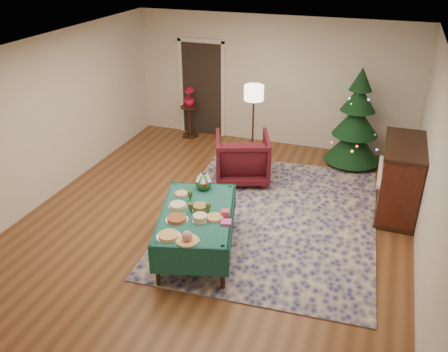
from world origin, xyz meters
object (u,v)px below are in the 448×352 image
(floor_lamp, at_px, (254,98))
(piano, at_px, (400,179))
(buffet_table, at_px, (197,220))
(potted_plant, at_px, (189,101))
(side_table, at_px, (190,122))
(gift_box, at_px, (225,213))
(armchair, at_px, (242,156))
(christmas_tree, at_px, (356,123))

(floor_lamp, relative_size, piano, 1.11)
(buffet_table, height_order, potted_plant, potted_plant)
(side_table, bearing_deg, buffet_table, -65.63)
(gift_box, distance_m, floor_lamp, 3.34)
(buffet_table, xyz_separation_m, gift_box, (0.41, 0.03, 0.18))
(buffet_table, bearing_deg, gift_box, 4.46)
(armchair, distance_m, side_table, 2.43)
(floor_lamp, bearing_deg, armchair, -86.10)
(armchair, bearing_deg, side_table, -64.02)
(buffet_table, bearing_deg, potted_plant, 114.37)
(side_table, height_order, potted_plant, potted_plant)
(buffet_table, relative_size, side_table, 2.73)
(armchair, height_order, potted_plant, armchair)
(gift_box, relative_size, potted_plant, 0.25)
(floor_lamp, bearing_deg, christmas_tree, 14.26)
(floor_lamp, bearing_deg, potted_plant, 155.11)
(side_table, relative_size, piano, 0.51)
(potted_plant, distance_m, christmas_tree, 3.62)
(gift_box, relative_size, side_table, 0.15)
(gift_box, relative_size, floor_lamp, 0.07)
(gift_box, distance_m, piano, 3.08)
(armchair, relative_size, potted_plant, 2.30)
(potted_plant, relative_size, christmas_tree, 0.22)
(buffet_table, distance_m, armchair, 2.38)
(buffet_table, xyz_separation_m, side_table, (-1.84, 4.06, -0.19))
(buffet_table, relative_size, armchair, 1.96)
(buffet_table, bearing_deg, side_table, 114.37)
(gift_box, relative_size, piano, 0.08)
(armchair, bearing_deg, gift_box, 81.47)
(armchair, xyz_separation_m, piano, (2.73, -0.24, 0.10))
(side_table, distance_m, christmas_tree, 3.66)
(potted_plant, xyz_separation_m, christmas_tree, (3.61, -0.30, 0.05))
(buffet_table, relative_size, piano, 1.38)
(side_table, relative_size, potted_plant, 1.65)
(potted_plant, bearing_deg, christmas_tree, -4.75)
(buffet_table, height_order, christmas_tree, christmas_tree)
(buffet_table, xyz_separation_m, armchair, (-0.08, 2.38, -0.05))
(side_table, bearing_deg, floor_lamp, -24.89)
(armchair, bearing_deg, buffet_table, 71.63)
(armchair, xyz_separation_m, christmas_tree, (1.86, 1.38, 0.39))
(gift_box, distance_m, potted_plant, 4.61)
(buffet_table, relative_size, gift_box, 17.96)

